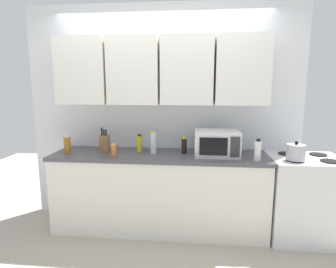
{
  "coord_description": "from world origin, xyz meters",
  "views": [
    {
      "loc": [
        0.41,
        -3.33,
        1.66
      ],
      "look_at": [
        0.09,
        -0.25,
        1.12
      ],
      "focal_mm": 29.73,
      "sensor_mm": 36.0,
      "label": 1
    }
  ],
  "objects": [
    {
      "name": "bottle_soy_dark",
      "position": [
        0.28,
        -0.25,
        0.99
      ],
      "size": [
        0.06,
        0.06,
        0.19
      ],
      "color": "black",
      "rests_on": "counter_run"
    },
    {
      "name": "knife_block",
      "position": [
        -0.64,
        -0.29,
        1.0
      ],
      "size": [
        0.11,
        0.13,
        0.29
      ],
      "color": "brown",
      "rests_on": "counter_run"
    },
    {
      "name": "bottle_clear_tall",
      "position": [
        -0.07,
        -0.29,
        1.02
      ],
      "size": [
        0.07,
        0.07,
        0.25
      ],
      "color": "silver",
      "rests_on": "counter_run"
    },
    {
      "name": "bottle_yellow_mustard",
      "position": [
        -0.24,
        -0.22,
        1.0
      ],
      "size": [
        0.06,
        0.06,
        0.21
      ],
      "color": "gold",
      "rests_on": "counter_run"
    },
    {
      "name": "stove_range",
      "position": [
        1.6,
        -0.32,
        0.45
      ],
      "size": [
        0.76,
        0.64,
        0.91
      ],
      "color": "silver",
      "rests_on": "ground_plane"
    },
    {
      "name": "ground_plane",
      "position": [
        0.0,
        -1.0,
        0.0
      ],
      "size": [
        8.0,
        8.0,
        0.0
      ],
      "primitive_type": "plane",
      "color": "#B2A899"
    },
    {
      "name": "bottle_white_jar",
      "position": [
        1.04,
        -0.48,
        1.01
      ],
      "size": [
        0.07,
        0.07,
        0.23
      ],
      "color": "white",
      "rests_on": "counter_run"
    },
    {
      "name": "bottle_amber_vinegar",
      "position": [
        -1.05,
        -0.37,
        1.0
      ],
      "size": [
        0.08,
        0.08,
        0.21
      ],
      "color": "#AD701E",
      "rests_on": "counter_run"
    },
    {
      "name": "kettle",
      "position": [
        1.43,
        -0.46,
        0.99
      ],
      "size": [
        0.18,
        0.18,
        0.19
      ],
      "color": "#B2B2B7",
      "rests_on": "stove_range"
    },
    {
      "name": "microwave",
      "position": [
        0.64,
        -0.31,
        1.04
      ],
      "size": [
        0.48,
        0.37,
        0.28
      ],
      "color": "silver",
      "rests_on": "counter_run"
    },
    {
      "name": "bottle_spice_jar",
      "position": [
        -0.46,
        -0.5,
        0.97
      ],
      "size": [
        0.06,
        0.06,
        0.15
      ],
      "color": "#BC6638",
      "rests_on": "counter_run"
    },
    {
      "name": "wall_back_with_cabinets",
      "position": [
        -0.0,
        -0.07,
        1.58
      ],
      "size": [
        3.29,
        0.38,
        2.6
      ],
      "color": "white",
      "rests_on": "ground_plane"
    },
    {
      "name": "counter_run",
      "position": [
        0.0,
        -0.3,
        0.45
      ],
      "size": [
        2.42,
        0.63,
        0.9
      ],
      "color": "white",
      "rests_on": "ground_plane"
    }
  ]
}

